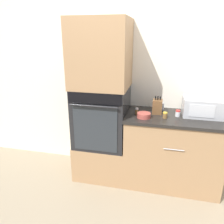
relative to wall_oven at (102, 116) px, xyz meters
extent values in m
plane|color=gray|center=(0.33, -0.30, -0.84)|extent=(12.00, 12.00, 0.00)
cube|color=silver|center=(0.33, 0.33, 0.41)|extent=(8.00, 0.05, 2.50)
cube|color=#A87F56|center=(0.00, 0.00, -0.61)|extent=(0.67, 0.60, 0.46)
cube|color=black|center=(0.00, 0.00, 0.00)|extent=(0.64, 0.59, 0.75)
cube|color=black|center=(0.00, -0.30, 0.31)|extent=(0.62, 0.01, 0.13)
cube|color=orange|center=(0.00, -0.30, 0.31)|extent=(0.09, 0.00, 0.03)
cube|color=#282D33|center=(0.00, -0.30, -0.05)|extent=(0.53, 0.01, 0.56)
cylinder|color=black|center=(0.00, -0.33, 0.23)|extent=(0.55, 0.02, 0.02)
cube|color=#A87F56|center=(0.00, 0.00, 0.77)|extent=(0.67, 0.60, 0.79)
cube|color=#A87F56|center=(0.90, 0.00, -0.40)|extent=(1.13, 0.60, 0.88)
cube|color=black|center=(0.90, 0.00, 0.06)|extent=(1.15, 0.63, 0.03)
cylinder|color=#B7B7BC|center=(0.90, -0.31, -0.21)|extent=(0.22, 0.01, 0.01)
cube|color=#B2B5BA|center=(1.20, 0.10, 0.18)|extent=(0.44, 0.33, 0.21)
cube|color=silver|center=(1.17, -0.07, 0.18)|extent=(0.27, 0.01, 0.14)
cube|color=brown|center=(0.69, 0.06, 0.16)|extent=(0.11, 0.13, 0.17)
cylinder|color=black|center=(0.66, 0.06, 0.27)|extent=(0.02, 0.02, 0.04)
cylinder|color=black|center=(0.69, 0.06, 0.27)|extent=(0.02, 0.02, 0.04)
cylinder|color=black|center=(0.71, 0.06, 0.27)|extent=(0.02, 0.02, 0.04)
cylinder|color=#B24C42|center=(0.54, -0.13, 0.10)|extent=(0.16, 0.16, 0.06)
cylinder|color=brown|center=(0.78, -0.09, 0.10)|extent=(0.05, 0.05, 0.06)
cylinder|color=gold|center=(0.78, -0.09, 0.14)|extent=(0.05, 0.05, 0.02)
cylinder|color=brown|center=(0.45, -0.04, 0.11)|extent=(0.04, 0.04, 0.06)
cylinder|color=#B7B7BC|center=(0.45, -0.04, 0.15)|extent=(0.04, 0.04, 0.02)
cylinder|color=silver|center=(0.74, 0.21, 0.11)|extent=(0.05, 0.05, 0.07)
cylinder|color=#B7B7BC|center=(0.74, 0.21, 0.15)|extent=(0.05, 0.05, 0.02)
cylinder|color=silver|center=(0.93, 0.00, 0.10)|extent=(0.06, 0.06, 0.06)
cylinder|color=red|center=(0.93, 0.00, 0.14)|extent=(0.05, 0.05, 0.02)
camera|label=1|loc=(0.72, -2.52, 0.97)|focal=35.00mm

